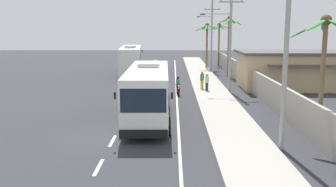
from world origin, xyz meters
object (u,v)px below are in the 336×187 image
coach_bus_far_lane (131,59)px  palm_fourth (219,34)px  motorcycle_beside_bus (178,87)px  utility_pole_nearest (287,42)px  pedestrian_midwalk (207,82)px  palm_second (229,35)px  palm_third (325,47)px  utility_pole_far (211,34)px  pedestrian_near_kerb (202,80)px  palm_nearest (207,35)px  utility_pole_mid (229,35)px  coach_bus_foreground (148,91)px  roadside_building (301,69)px

coach_bus_far_lane → palm_fourth: 17.63m
motorcycle_beside_bus → utility_pole_nearest: (4.95, -15.29, 4.64)m
coach_bus_far_lane → palm_fourth: (12.43, 12.15, 2.92)m
pedestrian_midwalk → palm_second: bearing=-62.4°
pedestrian_midwalk → palm_third: palm_third is taller
utility_pole_far → palm_second: size_ratio=1.31×
motorcycle_beside_bus → pedestrian_near_kerb: 3.54m
utility_pole_nearest → palm_fourth: (1.77, 41.59, -0.40)m
palm_third → palm_fourth: bearing=90.7°
palm_nearest → utility_pole_mid: bearing=-89.1°
coach_bus_foreground → pedestrian_near_kerb: size_ratio=6.96×
pedestrian_near_kerb → palm_nearest: palm_nearest is taller
pedestrian_midwalk → coach_bus_foreground: bearing=110.7°
coach_bus_far_lane → pedestrian_midwalk: coach_bus_far_lane is taller
coach_bus_foreground → roadside_building: roadside_building is taller
pedestrian_near_kerb → pedestrian_midwalk: pedestrian_near_kerb is taller
utility_pole_nearest → utility_pole_mid: utility_pole_nearest is taller
palm_nearest → palm_second: size_ratio=0.90×
motorcycle_beside_bus → palm_nearest: (4.41, 21.40, 4.26)m
motorcycle_beside_bus → roadside_building: 13.02m
pedestrian_near_kerb → utility_pole_nearest: utility_pole_nearest is taller
pedestrian_near_kerb → utility_pole_far: (2.38, 16.04, 4.10)m
coach_bus_foreground → pedestrian_midwalk: 11.63m
utility_pole_nearest → utility_pole_mid: bearing=90.8°
utility_pole_far → palm_nearest: bearing=96.8°
roadside_building → coach_bus_foreground: bearing=-137.6°
palm_nearest → palm_third: bearing=-85.5°
utility_pole_mid → palm_second: size_ratio=1.35×
palm_second → roadside_building: palm_second is taller
palm_fourth → palm_nearest: bearing=-115.2°
palm_fourth → coach_bus_foreground: bearing=-104.0°
pedestrian_near_kerb → utility_pole_mid: bearing=104.3°
palm_second → palm_third: 27.18m
pedestrian_midwalk → utility_pole_nearest: (2.22, -16.87, 4.35)m
pedestrian_midwalk → palm_second: 12.75m
coach_bus_far_lane → utility_pole_nearest: utility_pole_nearest is taller
palm_second → pedestrian_midwalk: bearing=-107.5°
motorcycle_beside_bus → palm_fourth: palm_fourth is taller
motorcycle_beside_bus → pedestrian_near_kerb: (2.35, 2.62, 0.33)m
palm_nearest → pedestrian_midwalk: bearing=-94.8°
pedestrian_near_kerb → palm_nearest: bearing=-150.2°
coach_bus_foreground → motorcycle_beside_bus: (2.06, 8.99, -1.21)m
motorcycle_beside_bus → roadside_building: (12.29, 4.13, 1.17)m
coach_bus_foreground → palm_second: bearing=69.1°
motorcycle_beside_bus → palm_nearest: 22.26m
motorcycle_beside_bus → palm_nearest: palm_nearest is taller
coach_bus_far_lane → utility_pole_far: 11.80m
palm_third → motorcycle_beside_bus: bearing=117.2°
utility_pole_nearest → roadside_building: (7.35, 19.42, -3.46)m
utility_pole_nearest → palm_second: 28.41m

